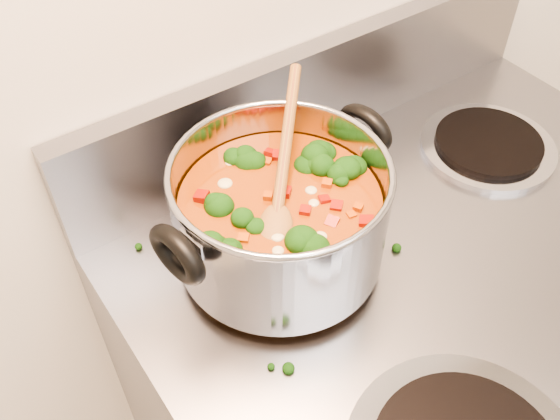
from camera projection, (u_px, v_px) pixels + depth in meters
The scene contains 3 objects.
stockpot at pixel (280, 215), 0.72m from camera, with size 0.31×0.25×0.15m.
wooden_spoon at pixel (281, 183), 0.70m from camera, with size 0.18×0.20×0.09m.
cooktop_crumbs at pixel (317, 321), 0.71m from camera, with size 0.41×0.22×0.01m.
Camera 1 is at (-0.51, 0.92, 1.53)m, focal length 40.00 mm.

